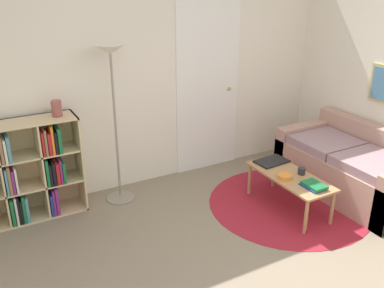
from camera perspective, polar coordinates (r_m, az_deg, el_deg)
wall_back at (r=4.85m, az=-5.23°, el=9.44°), size 7.47×0.11×2.60m
wall_right at (r=5.27m, az=23.95°, el=8.76°), size 0.08×5.42×2.60m
rug at (r=4.80m, az=12.74°, el=-7.73°), size 1.72×1.72×0.01m
bookshelf at (r=4.54m, az=-22.36°, el=-3.72°), size 1.16×0.34×1.02m
floor_lamp at (r=4.35m, az=-10.65°, el=9.12°), size 0.32×0.32×1.69m
couch at (r=5.16m, az=20.80°, el=-3.01°), size 0.86×1.63×0.73m
coffee_table at (r=4.56m, az=12.88°, el=-4.55°), size 0.42×0.99×0.39m
laptop at (r=4.79m, az=10.57°, el=-2.29°), size 0.37×0.26×0.02m
bowl at (r=4.44m, az=12.27°, el=-4.27°), size 0.15×0.15×0.05m
book_stack_on_table at (r=4.34m, az=15.92°, el=-5.36°), size 0.17×0.23×0.04m
cup at (r=4.57m, az=14.40°, el=-3.53°), size 0.08×0.08×0.07m
vase_on_shelf at (r=4.38m, az=-17.60°, el=4.54°), size 0.10×0.10×0.16m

